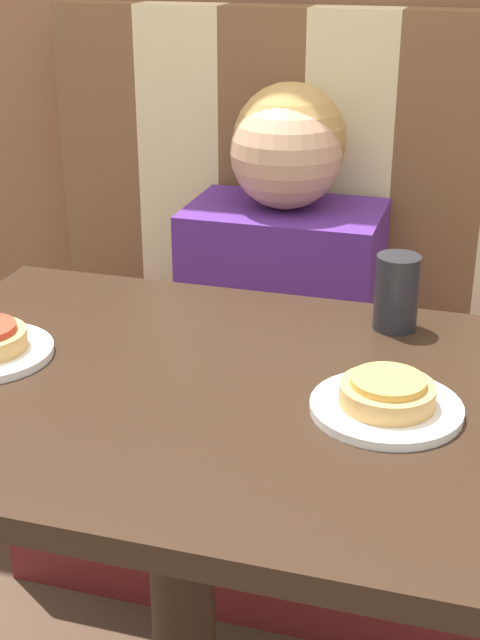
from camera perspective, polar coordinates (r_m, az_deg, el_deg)
name	(u,v)px	position (r m, az deg, el deg)	size (l,w,h in m)	color
booth_seat	(279,472)	(2.03, 2.54, -9.71)	(1.11, 0.49, 0.47)	#5B1919
booth_backrest	(307,187)	(1.96, 4.28, 8.47)	(1.11, 0.09, 0.74)	brown
dining_table	(178,453)	(1.30, -3.97, -8.47)	(0.86, 0.70, 0.78)	black
person	(285,245)	(1.80, 2.88, 4.80)	(0.38, 0.26, 0.62)	#4C237A
plate_right	(386,408)	(1.16, 9.34, -5.57)	(0.20, 0.20, 0.01)	white
pizza_right	(387,392)	(1.15, 9.41, -4.57)	(0.12, 0.12, 0.04)	tan
drinking_cup	(397,292)	(1.39, 9.99, 1.75)	(0.07, 0.07, 0.12)	#232328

